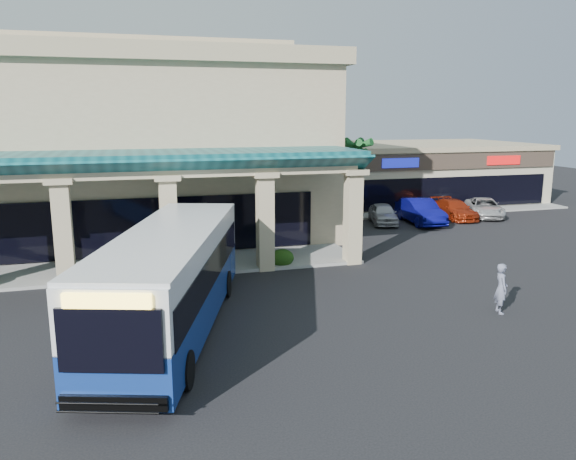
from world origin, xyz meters
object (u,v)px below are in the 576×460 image
object	(u,v)px
car_silver	(383,214)
car_red	(454,209)
car_gray	(484,208)
transit_bus	(171,282)
pedestrian	(501,288)
car_white	(420,211)

from	to	relation	value
car_silver	car_red	xyz separation A→B (m)	(5.76, 0.34, -0.02)
car_red	car_gray	bearing A→B (deg)	4.36
car_gray	car_silver	bearing A→B (deg)	-153.51
transit_bus	car_gray	world-z (taller)	transit_bus
car_red	pedestrian	bearing A→B (deg)	-113.43
car_red	transit_bus	bearing A→B (deg)	-138.87
transit_bus	car_red	world-z (taller)	transit_bus
car_silver	car_white	xyz separation A→B (m)	(2.49, -0.62, 0.15)
transit_bus	car_white	size ratio (longest dim) A/B	2.47
pedestrian	car_gray	bearing A→B (deg)	-18.68
car_red	car_gray	distance (m)	2.51
pedestrian	car_gray	world-z (taller)	pedestrian
car_white	car_silver	bearing A→B (deg)	171.12
car_silver	car_gray	size ratio (longest dim) A/B	0.84
car_white	car_gray	distance (m)	5.86
car_silver	car_white	bearing A→B (deg)	1.41
car_silver	car_gray	bearing A→B (deg)	17.98
car_silver	car_red	bearing A→B (deg)	18.87
car_silver	pedestrian	bearing A→B (deg)	-85.55
transit_bus	car_red	xyz separation A→B (m)	(21.21, 16.11, -1.10)
car_silver	car_red	world-z (taller)	car_silver
car_gray	transit_bus	bearing A→B (deg)	-121.79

